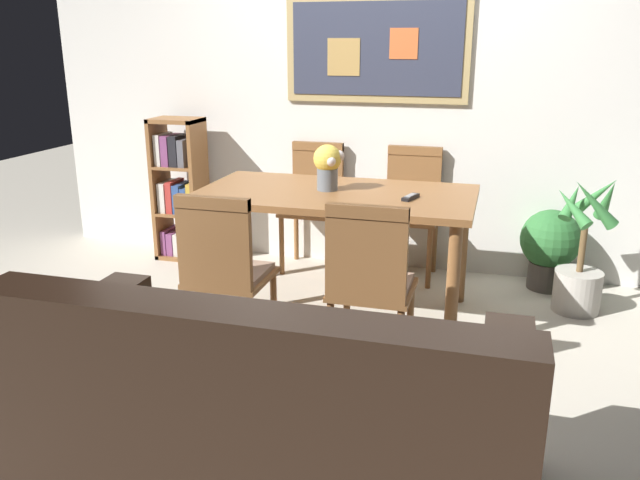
{
  "coord_description": "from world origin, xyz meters",
  "views": [
    {
      "loc": [
        0.81,
        -3.19,
        1.61
      ],
      "look_at": [
        -0.04,
        -0.21,
        0.65
      ],
      "focal_mm": 36.05,
      "sensor_mm": 36.0,
      "label": 1
    }
  ],
  "objects_px": {
    "dining_chair_near_left": "(224,264)",
    "dining_chair_far_right": "(411,201)",
    "dining_table": "(336,207)",
    "potted_palm": "(581,264)",
    "bookshelf": "(179,191)",
    "leather_couch": "(269,417)",
    "tv_remote": "(411,197)",
    "dining_chair_far_left": "(314,195)",
    "dining_chair_near_right": "(370,276)",
    "potted_ivy": "(550,246)",
    "flower_vase": "(328,164)"
  },
  "relations": [
    {
      "from": "dining_table",
      "to": "bookshelf",
      "type": "bearing_deg",
      "value": 153.78
    },
    {
      "from": "dining_chair_far_left",
      "to": "bookshelf",
      "type": "distance_m",
      "value": 1.05
    },
    {
      "from": "dining_chair_far_right",
      "to": "potted_ivy",
      "type": "bearing_deg",
      "value": -1.93
    },
    {
      "from": "leather_couch",
      "to": "flower_vase",
      "type": "distance_m",
      "value": 1.86
    },
    {
      "from": "dining_chair_far_left",
      "to": "leather_couch",
      "type": "relative_size",
      "value": 0.51
    },
    {
      "from": "dining_table",
      "to": "potted_palm",
      "type": "height_order",
      "value": "potted_palm"
    },
    {
      "from": "flower_vase",
      "to": "bookshelf",
      "type": "bearing_deg",
      "value": 153.95
    },
    {
      "from": "dining_table",
      "to": "bookshelf",
      "type": "xyz_separation_m",
      "value": [
        -1.41,
        0.69,
        -0.14
      ]
    },
    {
      "from": "dining_table",
      "to": "flower_vase",
      "type": "height_order",
      "value": "flower_vase"
    },
    {
      "from": "dining_chair_far_left",
      "to": "potted_ivy",
      "type": "height_order",
      "value": "dining_chair_far_left"
    },
    {
      "from": "dining_chair_near_left",
      "to": "dining_table",
      "type": "bearing_deg",
      "value": 65.1
    },
    {
      "from": "dining_table",
      "to": "potted_palm",
      "type": "bearing_deg",
      "value": 15.31
    },
    {
      "from": "dining_chair_near_right",
      "to": "leather_couch",
      "type": "bearing_deg",
      "value": -100.3
    },
    {
      "from": "dining_chair_far_left",
      "to": "dining_chair_near_right",
      "type": "height_order",
      "value": "same"
    },
    {
      "from": "potted_ivy",
      "to": "tv_remote",
      "type": "relative_size",
      "value": 3.89
    },
    {
      "from": "dining_chair_far_left",
      "to": "bookshelf",
      "type": "bearing_deg",
      "value": -174.93
    },
    {
      "from": "leather_couch",
      "to": "flower_vase",
      "type": "xyz_separation_m",
      "value": [
        -0.26,
        1.74,
        0.6
      ]
    },
    {
      "from": "dining_chair_far_right",
      "to": "bookshelf",
      "type": "xyz_separation_m",
      "value": [
        -1.75,
        -0.09,
        -0.01
      ]
    },
    {
      "from": "dining_chair_far_right",
      "to": "leather_couch",
      "type": "xyz_separation_m",
      "value": [
        -0.15,
        -2.5,
        -0.22
      ]
    },
    {
      "from": "dining_chair_near_right",
      "to": "leather_couch",
      "type": "relative_size",
      "value": 0.51
    },
    {
      "from": "dining_chair_far_left",
      "to": "leather_couch",
      "type": "distance_m",
      "value": 2.57
    },
    {
      "from": "bookshelf",
      "to": "potted_palm",
      "type": "xyz_separation_m",
      "value": [
        2.85,
        -0.3,
        -0.22
      ]
    },
    {
      "from": "tv_remote",
      "to": "dining_table",
      "type": "bearing_deg",
      "value": 171.95
    },
    {
      "from": "bookshelf",
      "to": "potted_palm",
      "type": "height_order",
      "value": "bookshelf"
    },
    {
      "from": "potted_ivy",
      "to": "potted_palm",
      "type": "xyz_separation_m",
      "value": [
        0.16,
        -0.36,
        0.0
      ]
    },
    {
      "from": "potted_ivy",
      "to": "tv_remote",
      "type": "bearing_deg",
      "value": -135.7
    },
    {
      "from": "dining_chair_near_right",
      "to": "flower_vase",
      "type": "distance_m",
      "value": 0.99
    },
    {
      "from": "dining_chair_near_left",
      "to": "potted_ivy",
      "type": "relative_size",
      "value": 1.44
    },
    {
      "from": "potted_palm",
      "to": "flower_vase",
      "type": "xyz_separation_m",
      "value": [
        -1.51,
        -0.36,
        0.61
      ]
    },
    {
      "from": "dining_chair_near_right",
      "to": "bookshelf",
      "type": "height_order",
      "value": "bookshelf"
    },
    {
      "from": "dining_chair_far_left",
      "to": "leather_couch",
      "type": "height_order",
      "value": "dining_chair_far_left"
    },
    {
      "from": "dining_table",
      "to": "potted_ivy",
      "type": "height_order",
      "value": "dining_table"
    },
    {
      "from": "bookshelf",
      "to": "flower_vase",
      "type": "relative_size",
      "value": 3.93
    },
    {
      "from": "flower_vase",
      "to": "leather_couch",
      "type": "bearing_deg",
      "value": -81.64
    },
    {
      "from": "potted_ivy",
      "to": "dining_chair_near_right",
      "type": "bearing_deg",
      "value": -121.22
    },
    {
      "from": "leather_couch",
      "to": "potted_ivy",
      "type": "xyz_separation_m",
      "value": [
        1.09,
        2.47,
        -0.01
      ]
    },
    {
      "from": "dining_chair_near_right",
      "to": "dining_table",
      "type": "bearing_deg",
      "value": 115.57
    },
    {
      "from": "potted_palm",
      "to": "dining_chair_near_right",
      "type": "bearing_deg",
      "value": -132.83
    },
    {
      "from": "dining_chair_near_left",
      "to": "tv_remote",
      "type": "bearing_deg",
      "value": 41.86
    },
    {
      "from": "dining_table",
      "to": "flower_vase",
      "type": "xyz_separation_m",
      "value": [
        -0.06,
        0.03,
        0.25
      ]
    },
    {
      "from": "dining_chair_far_left",
      "to": "tv_remote",
      "type": "xyz_separation_m",
      "value": [
        0.82,
        -0.85,
        0.23
      ]
    },
    {
      "from": "leather_couch",
      "to": "tv_remote",
      "type": "height_order",
      "value": "leather_couch"
    },
    {
      "from": "dining_chair_near_left",
      "to": "potted_ivy",
      "type": "distance_m",
      "value": 2.29
    },
    {
      "from": "dining_table",
      "to": "potted_palm",
      "type": "xyz_separation_m",
      "value": [
        1.45,
        0.4,
        -0.36
      ]
    },
    {
      "from": "dining_chair_far_right",
      "to": "potted_palm",
      "type": "relative_size",
      "value": 1.04
    },
    {
      "from": "dining_chair_near_left",
      "to": "dining_chair_far_right",
      "type": "height_order",
      "value": "same"
    },
    {
      "from": "dining_chair_near_left",
      "to": "leather_couch",
      "type": "relative_size",
      "value": 0.51
    },
    {
      "from": "dining_chair_near_right",
      "to": "potted_ivy",
      "type": "relative_size",
      "value": 1.44
    },
    {
      "from": "flower_vase",
      "to": "tv_remote",
      "type": "relative_size",
      "value": 1.68
    },
    {
      "from": "potted_ivy",
      "to": "dining_chair_near_left",
      "type": "bearing_deg",
      "value": -136.89
    }
  ]
}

